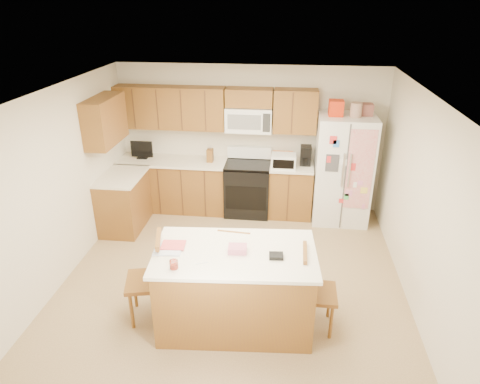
# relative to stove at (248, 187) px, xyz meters

# --- Properties ---
(ground) EXTENTS (4.50, 4.50, 0.00)m
(ground) POSITION_rel_stove_xyz_m (0.00, -1.94, -0.47)
(ground) COLOR olive
(ground) RESTS_ON ground
(room_shell) EXTENTS (4.60, 4.60, 2.52)m
(room_shell) POSITION_rel_stove_xyz_m (0.00, -1.94, 0.97)
(room_shell) COLOR beige
(room_shell) RESTS_ON ground
(cabinetry) EXTENTS (3.36, 1.56, 2.15)m
(cabinetry) POSITION_rel_stove_xyz_m (-0.98, -0.15, 0.44)
(cabinetry) COLOR brown
(cabinetry) RESTS_ON ground
(stove) EXTENTS (0.76, 0.65, 1.13)m
(stove) POSITION_rel_stove_xyz_m (0.00, 0.00, 0.00)
(stove) COLOR black
(stove) RESTS_ON ground
(refrigerator) EXTENTS (0.90, 0.79, 2.04)m
(refrigerator) POSITION_rel_stove_xyz_m (1.57, -0.06, 0.45)
(refrigerator) COLOR white
(refrigerator) RESTS_ON ground
(island) EXTENTS (1.84, 1.16, 1.06)m
(island) POSITION_rel_stove_xyz_m (0.14, -2.83, 0.01)
(island) COLOR brown
(island) RESTS_ON ground
(windsor_chair_left) EXTENTS (0.54, 0.56, 1.08)m
(windsor_chair_left) POSITION_rel_stove_xyz_m (-0.88, -2.83, 0.04)
(windsor_chair_left) COLOR brown
(windsor_chair_left) RESTS_ON ground
(windsor_chair_back) EXTENTS (0.45, 0.43, 0.97)m
(windsor_chair_back) POSITION_rel_stove_xyz_m (0.08, -2.26, -0.02)
(windsor_chair_back) COLOR brown
(windsor_chair_back) RESTS_ON ground
(windsor_chair_right) EXTENTS (0.42, 0.44, 1.01)m
(windsor_chair_right) POSITION_rel_stove_xyz_m (1.04, -2.79, 0.00)
(windsor_chair_right) COLOR brown
(windsor_chair_right) RESTS_ON ground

